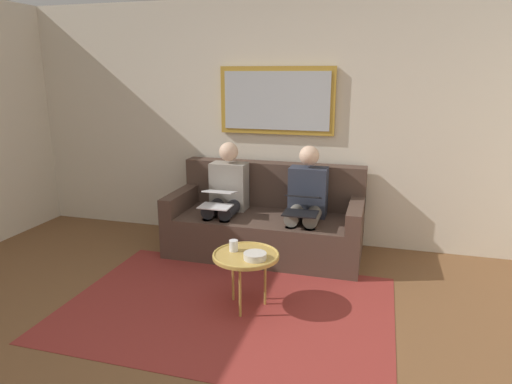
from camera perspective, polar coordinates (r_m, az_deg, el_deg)
ground_plane at (r=3.13m, az=-9.17°, el=-22.35°), size 6.00×5.20×0.10m
wall_rear at (r=5.00m, az=2.84°, el=8.67°), size 6.00×0.12×2.60m
area_rug at (r=3.76m, az=-3.63°, el=-14.32°), size 2.60×1.80×0.01m
couch at (r=4.75m, az=1.37°, el=-3.87°), size 1.97×0.90×0.90m
framed_mirror at (r=4.89m, az=2.62°, el=11.47°), size 1.24×0.05×0.71m
coffee_table at (r=3.57m, az=-1.28°, el=-8.13°), size 0.53×0.53×0.47m
cup at (r=3.62m, az=-2.85°, el=-6.79°), size 0.07×0.07×0.09m
bowl at (r=3.47m, az=-0.12°, el=-8.09°), size 0.18×0.18×0.05m
person_left at (r=4.52m, az=6.38°, el=-1.02°), size 0.38×0.58×1.14m
laptop_black at (r=4.29m, az=5.87°, el=-1.52°), size 0.32×0.39×0.17m
person_right at (r=4.72m, az=-3.79°, el=-0.26°), size 0.38×0.58×1.14m
laptop_white at (r=4.49m, az=-4.84°, el=-0.78°), size 0.31×0.35×0.15m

